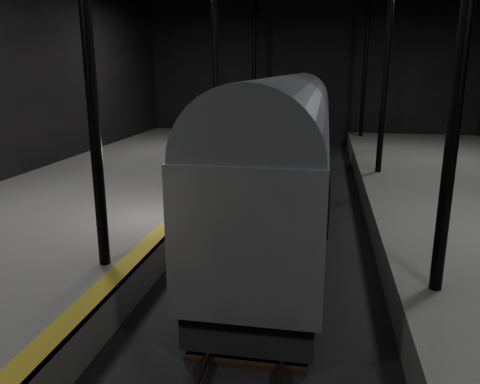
# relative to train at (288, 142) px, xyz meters

# --- Properties ---
(ground) EXTENTS (44.00, 44.00, 0.00)m
(ground) POSITION_rel_train_xyz_m (0.00, -3.54, -2.93)
(ground) COLOR black
(ground) RESTS_ON ground
(platform_left) EXTENTS (9.00, 43.80, 1.00)m
(platform_left) POSITION_rel_train_xyz_m (-7.50, -3.54, -2.43)
(platform_left) COLOR #595956
(platform_left) RESTS_ON ground
(tactile_strip) EXTENTS (0.50, 43.80, 0.01)m
(tactile_strip) POSITION_rel_train_xyz_m (-3.25, -3.54, -1.92)
(tactile_strip) COLOR olive
(tactile_strip) RESTS_ON platform_left
(track) EXTENTS (2.40, 43.00, 0.24)m
(track) POSITION_rel_train_xyz_m (0.00, -3.54, -2.86)
(track) COLOR #3F3328
(track) RESTS_ON ground
(train) EXTENTS (2.94, 19.62, 5.25)m
(train) POSITION_rel_train_xyz_m (0.00, 0.00, 0.00)
(train) COLOR #93959A
(train) RESTS_ON ground
(woman) EXTENTS (0.78, 0.64, 1.85)m
(woman) POSITION_rel_train_xyz_m (-3.80, -0.97, -1.00)
(woman) COLOR #908058
(woman) RESTS_ON platform_left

